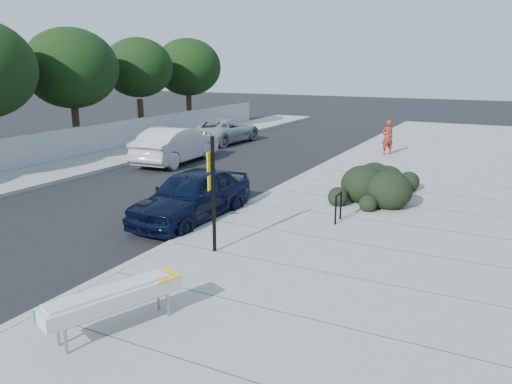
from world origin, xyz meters
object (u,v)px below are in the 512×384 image
Objects in this scene: bike_rack at (338,205)px; suv_silver at (225,131)px; bench at (114,298)px; pedestrian at (387,137)px; sign_post at (213,188)px; wagon_silver at (176,145)px; sedan_navy at (192,195)px.

suv_silver reaches higher than bike_rack.
bench is 1.40× the size of pedestrian.
bike_rack is 4.07m from sign_post.
wagon_silver reaches higher than bike_rack.
suv_silver is (-8.75, 15.31, -0.99)m from sign_post.
pedestrian is (0.63, 14.75, -0.69)m from sign_post.
bike_rack is at bearing 59.72° from sign_post.
pedestrian is (-1.25, 11.29, 0.35)m from bike_rack.
sign_post is (-1.88, -3.46, 1.04)m from bike_rack.
wagon_silver is at bearing -8.23° from pedestrian.
sedan_navy is 8.93m from wagon_silver.
wagon_silver is (-9.53, 5.63, 0.18)m from bike_rack.
suv_silver is (-10.63, 11.85, 0.05)m from bike_rack.
bike_rack is 0.19× the size of sedan_navy.
pedestrian is (8.28, 5.66, 0.17)m from wagon_silver.
bike_rack is at bearing 145.45° from wagon_silver.
sedan_navy is (-3.93, -1.32, 0.11)m from bike_rack.
suv_silver is at bearing 129.52° from bike_rack.
sedan_navy is 12.90m from pedestrian.
sedan_navy is at bearing -163.77° from bike_rack.
bench is 3.93m from sign_post.
sign_post reaches higher than bench.
bench is 0.47× the size of wagon_silver.
pedestrian is at bearing 85.82° from sign_post.
bike_rack is 0.30× the size of sign_post.
suv_silver is at bearing 118.42° from sedan_navy.
sign_post is at bearing 122.47° from suv_silver.
sedan_navy reaches higher than bike_rack.
sign_post reaches higher than wagon_silver.
wagon_silver is 1.00× the size of suv_silver.
bench is 2.87× the size of bike_rack.
wagon_silver is (-7.65, 9.08, -0.86)m from sign_post.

